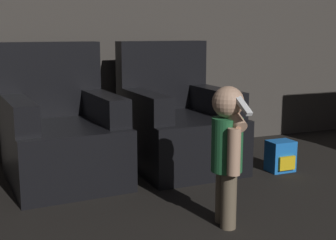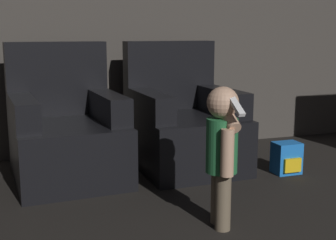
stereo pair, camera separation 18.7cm
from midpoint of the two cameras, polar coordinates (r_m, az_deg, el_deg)
wall_back at (r=4.30m, az=-0.52°, el=13.68°), size 8.40×0.05×2.60m
armchair_left at (r=3.52m, az=-10.83°, el=-1.64°), size 0.82×0.95×1.00m
armchair_right at (r=3.76m, az=3.25°, el=-0.68°), size 0.80×0.93×1.00m
person_toddler at (r=2.57m, az=8.73°, el=-3.13°), size 0.17×0.32×0.79m
toy_backpack at (r=3.74m, az=15.67°, el=-4.51°), size 0.20×0.17×0.24m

